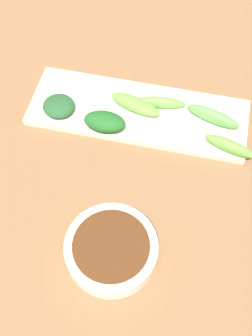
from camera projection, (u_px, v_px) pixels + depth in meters
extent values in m
cube|color=brown|center=(132.00, 175.00, 0.72)|extent=(2.10, 2.10, 0.02)
cylinder|color=white|center=(111.00, 250.00, 0.62)|extent=(0.14, 0.14, 0.03)
cylinder|color=#4C2811|center=(111.00, 247.00, 0.61)|extent=(0.11, 0.11, 0.02)
cube|color=silver|center=(138.00, 113.00, 0.77)|extent=(0.14, 0.40, 0.01)
ellipsoid|color=#65B845|center=(160.00, 102.00, 0.76)|extent=(0.03, 0.10, 0.02)
ellipsoid|color=#64A23F|center=(230.00, 146.00, 0.71)|extent=(0.05, 0.09, 0.02)
ellipsoid|color=#24522B|center=(59.00, 106.00, 0.75)|extent=(0.07, 0.07, 0.02)
ellipsoid|color=#68A140|center=(135.00, 104.00, 0.76)|extent=(0.06, 0.10, 0.02)
ellipsoid|color=#5D9F4B|center=(213.00, 116.00, 0.74)|extent=(0.05, 0.10, 0.03)
ellipsoid|color=#205B23|center=(105.00, 122.00, 0.73)|extent=(0.04, 0.07, 0.03)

